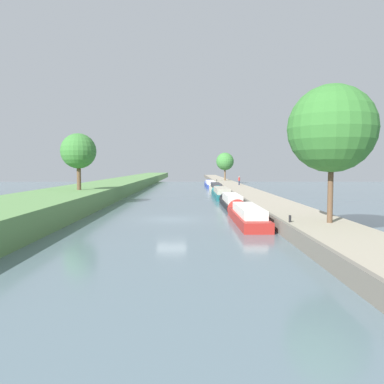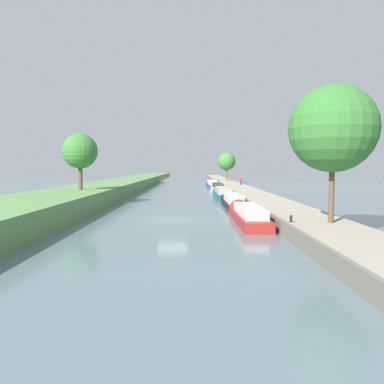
# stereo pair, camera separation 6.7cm
# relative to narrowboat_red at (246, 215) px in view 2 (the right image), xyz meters

# --- Properties ---
(ground_plane) EXTENTS (160.00, 160.00, 0.00)m
(ground_plane) POSITION_rel_narrowboat_red_xyz_m (-6.11, 1.23, -0.57)
(ground_plane) COLOR slate
(left_grassy_bank) EXTENTS (8.26, 260.00, 1.82)m
(left_grassy_bank) POSITION_rel_narrowboat_red_xyz_m (-17.95, 1.23, 0.34)
(left_grassy_bank) COLOR #5B894C
(left_grassy_bank) RESTS_ON ground_plane
(right_towpath) EXTENTS (4.50, 260.00, 0.89)m
(right_towpath) POSITION_rel_narrowboat_red_xyz_m (3.84, 1.23, -0.13)
(right_towpath) COLOR #9E937F
(right_towpath) RESTS_ON ground_plane
(stone_quay) EXTENTS (0.25, 260.00, 0.94)m
(stone_quay) POSITION_rel_narrowboat_red_xyz_m (1.47, 1.23, -0.10)
(stone_quay) COLOR #6B665B
(stone_quay) RESTS_ON ground_plane
(narrowboat_red) EXTENTS (2.02, 11.75, 1.99)m
(narrowboat_red) POSITION_rel_narrowboat_red_xyz_m (0.00, 0.00, 0.00)
(narrowboat_red) COLOR maroon
(narrowboat_red) RESTS_ON ground_plane
(narrowboat_black) EXTENTS (1.89, 11.07, 2.02)m
(narrowboat_black) POSITION_rel_narrowboat_red_xyz_m (0.07, 12.30, -0.01)
(narrowboat_black) COLOR black
(narrowboat_black) RESTS_ON ground_plane
(narrowboat_teal) EXTENTS (2.16, 12.91, 2.14)m
(narrowboat_teal) POSITION_rel_narrowboat_red_xyz_m (-0.10, 24.49, 0.04)
(narrowboat_teal) COLOR #195B60
(narrowboat_teal) RESTS_ON ground_plane
(narrowboat_cream) EXTENTS (1.81, 14.24, 1.97)m
(narrowboat_cream) POSITION_rel_narrowboat_red_xyz_m (0.08, 38.41, 0.05)
(narrowboat_cream) COLOR beige
(narrowboat_cream) RESTS_ON ground_plane
(narrowboat_blue) EXTENTS (2.06, 16.11, 1.99)m
(narrowboat_blue) POSITION_rel_narrowboat_red_xyz_m (-0.09, 54.85, -0.02)
(narrowboat_blue) COLOR #283D93
(narrowboat_blue) RESTS_ON ground_plane
(tree_rightbank_near) EXTENTS (5.52, 5.52, 8.72)m
(tree_rightbank_near) POSITION_rel_narrowboat_red_xyz_m (4.38, -6.66, 6.27)
(tree_rightbank_near) COLOR brown
(tree_rightbank_near) RESTS_ON right_towpath
(tree_rightbank_midnear) EXTENTS (4.45, 4.45, 7.05)m
(tree_rightbank_midnear) POSITION_rel_narrowboat_red_xyz_m (4.31, 66.79, 5.12)
(tree_rightbank_midnear) COLOR brown
(tree_rightbank_midnear) RESTS_ON right_towpath
(tree_leftbank_downstream) EXTENTS (3.96, 3.96, 6.37)m
(tree_leftbank_downstream) POSITION_rel_narrowboat_red_xyz_m (-17.12, 12.64, 5.61)
(tree_leftbank_downstream) COLOR brown
(tree_leftbank_downstream) RESTS_ON left_grassy_bank
(person_walking) EXTENTS (0.34, 0.34, 1.66)m
(person_walking) POSITION_rel_narrowboat_red_xyz_m (4.86, 42.65, 1.19)
(person_walking) COLOR #282D42
(person_walking) RESTS_ON right_towpath
(mooring_bollard_near) EXTENTS (0.16, 0.16, 0.45)m
(mooring_bollard_near) POSITION_rel_narrowboat_red_xyz_m (1.89, -6.46, 0.55)
(mooring_bollard_near) COLOR black
(mooring_bollard_near) RESTS_ON right_towpath
(mooring_bollard_far) EXTENTS (0.16, 0.16, 0.45)m
(mooring_bollard_far) POSITION_rel_narrowboat_red_xyz_m (1.89, 61.82, 0.55)
(mooring_bollard_far) COLOR black
(mooring_bollard_far) RESTS_ON right_towpath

